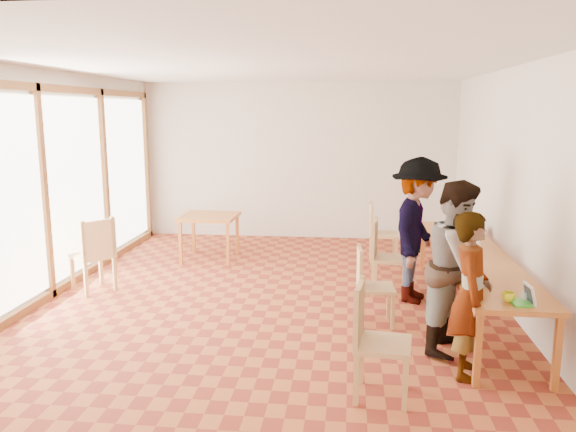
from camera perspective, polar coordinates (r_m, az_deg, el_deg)
name	(u,v)px	position (r m, az deg, el deg)	size (l,w,h in m)	color
ground	(269,305)	(7.30, -1.91, -9.03)	(8.00, 8.00, 0.00)	#AA5229
wall_back	(298,161)	(10.89, 1.00, 5.60)	(6.00, 0.10, 3.00)	beige
wall_front	(164,291)	(3.12, -12.51, -7.46)	(6.00, 0.10, 3.00)	beige
wall_right	(520,193)	(7.16, 22.53, 2.15)	(0.10, 8.00, 3.00)	beige
window_wall	(42,186)	(7.92, -23.72, 2.81)	(0.10, 8.00, 3.00)	white
ceiling	(268,62)	(6.90, -2.07, 15.32)	(6.00, 8.00, 0.04)	white
communal_table	(473,258)	(7.18, 18.25, -4.04)	(0.80, 4.00, 0.75)	#CA6E2D
side_table	(209,220)	(9.43, -7.99, -0.38)	(0.90, 0.90, 0.75)	#CA6E2D
chair_near	(371,328)	(4.96, 8.40, -11.20)	(0.53, 0.53, 0.54)	#E4B372
chair_mid	(368,277)	(6.60, 8.09, -6.21)	(0.45, 0.45, 0.48)	#E4B372
chair_far	(382,248)	(7.73, 9.53, -3.27)	(0.53, 0.53, 0.54)	#E4B372
chair_empty	(377,226)	(9.27, 9.06, -1.06)	(0.46, 0.46, 0.52)	#E4B372
chair_spare	(96,247)	(8.05, -18.96, -3.03)	(0.68, 0.68, 0.55)	#E4B372
person_near	(471,295)	(5.49, 18.07, -7.67)	(0.57, 0.37, 1.56)	gray
person_mid	(458,267)	(6.00, 16.93, -4.97)	(0.87, 0.67, 1.78)	gray
person_far	(417,230)	(7.42, 12.99, -1.42)	(1.22, 0.70, 1.88)	gray
laptop_near	(525,298)	(5.50, 22.91, -7.72)	(0.21, 0.24, 0.19)	green
laptop_mid	(475,251)	(7.05, 18.46, -3.43)	(0.28, 0.30, 0.21)	green
laptop_far	(457,239)	(7.69, 16.75, -2.23)	(0.20, 0.23, 0.19)	green
yellow_mug	(508,297)	(5.51, 21.49, -7.66)	(0.11, 0.11, 0.09)	yellow
green_bottle	(463,234)	(7.57, 17.35, -1.79)	(0.07, 0.07, 0.28)	#1E6739
clear_glass	(524,297)	(5.58, 22.89, -7.55)	(0.07, 0.07, 0.09)	silver
condiment_cup	(442,233)	(8.14, 15.41, -1.63)	(0.08, 0.08, 0.06)	white
pink_phone	(453,255)	(6.99, 16.39, -3.86)	(0.05, 0.10, 0.01)	#F34362
black_pouch	(476,230)	(8.41, 18.59, -1.32)	(0.16, 0.26, 0.09)	black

